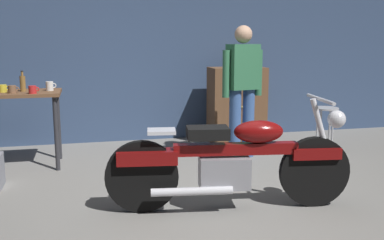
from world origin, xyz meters
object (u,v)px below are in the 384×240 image
wooden_dresser (237,105)px  mug_red_diner (33,90)px  motorcycle (232,160)px  mug_white_ceramic (50,86)px  mug_yellow_tall (3,88)px  bottle (23,83)px  mug_brown_stoneware (12,89)px  shop_stool (325,118)px  person_standing (242,86)px

wooden_dresser → mug_red_diner: wooden_dresser is taller
motorcycle → mug_white_ceramic: bearing=139.0°
motorcycle → wooden_dresser: 2.70m
mug_yellow_tall → mug_white_ceramic: (0.51, 0.05, 0.01)m
motorcycle → wooden_dresser: wooden_dresser is taller
mug_yellow_tall → bottle: 0.22m
motorcycle → bottle: bearing=143.9°
wooden_dresser → mug_brown_stoneware: wooden_dresser is taller
shop_stool → mug_yellow_tall: mug_yellow_tall is taller
person_standing → shop_stool: size_ratio=2.61×
shop_stool → mug_white_ceramic: size_ratio=5.27×
shop_stool → person_standing: bearing=168.3°
wooden_dresser → mug_yellow_tall: bearing=-167.3°
mug_yellow_tall → mug_white_ceramic: mug_white_ceramic is taller
wooden_dresser → mug_white_ceramic: size_ratio=9.06×
motorcycle → person_standing: person_standing is taller
mug_red_diner → motorcycle: bearing=-42.2°
mug_red_diner → bottle: (-0.13, 0.25, 0.05)m
mug_yellow_tall → mug_white_ceramic: size_ratio=0.97×
person_standing → bottle: person_standing is taller
person_standing → mug_yellow_tall: (-2.84, 0.17, 0.02)m
mug_white_ceramic → motorcycle: bearing=-49.2°
shop_stool → mug_red_diner: mug_red_diner is taller
motorcycle → mug_yellow_tall: motorcycle is taller
person_standing → mug_brown_stoneware: size_ratio=13.90×
wooden_dresser → bottle: bearing=-167.3°
mug_white_ceramic → mug_yellow_tall: bearing=-174.6°
mug_brown_stoneware → mug_white_ceramic: size_ratio=0.99×
shop_stool → bottle: bottle is taller
mug_white_ceramic → bottle: 0.30m
wooden_dresser → mug_yellow_tall: wooden_dresser is taller
shop_stool → wooden_dresser: size_ratio=0.58×
mug_red_diner → wooden_dresser: bearing=18.3°
person_standing → mug_brown_stoneware: (-2.73, 0.06, 0.02)m
shop_stool → bottle: bearing=173.3°
wooden_dresser → mug_yellow_tall: 3.18m
shop_stool → mug_white_ceramic: 3.45m
mug_red_diner → mug_white_ceramic: (0.17, 0.26, 0.01)m
mug_brown_stoneware → mug_red_diner: (0.23, -0.10, 0.00)m
mug_red_diner → mug_white_ceramic: 0.31m
mug_brown_stoneware → person_standing: bearing=-1.2°
wooden_dresser → mug_brown_stoneware: bearing=-164.8°
wooden_dresser → mug_white_ceramic: bearing=-165.9°
bottle → mug_white_ceramic: bearing=0.9°
wooden_dresser → mug_yellow_tall: size_ratio=9.32×
wooden_dresser → mug_red_diner: size_ratio=9.44×
mug_white_ceramic → bottle: (-0.30, -0.00, 0.04)m
motorcycle → bottle: bottle is taller
mug_yellow_tall → mug_red_diner: bearing=-31.4°
mug_brown_stoneware → mug_yellow_tall: same height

